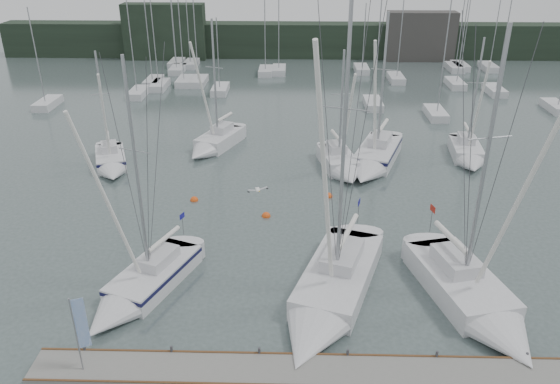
{
  "coord_description": "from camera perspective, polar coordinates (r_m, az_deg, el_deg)",
  "views": [
    {
      "loc": [
        -0.54,
        -23.12,
        17.74
      ],
      "look_at": [
        -1.3,
        5.0,
        4.18
      ],
      "focal_mm": 35.0,
      "sensor_mm": 36.0,
      "label": 1
    }
  ],
  "objects": [
    {
      "name": "sailboat_near_left",
      "position": [
        30.24,
        -14.74,
        -9.93
      ],
      "size": [
        5.5,
        8.76,
        13.56
      ],
      "rotation": [
        0.0,
        0.0,
        -0.38
      ],
      "color": "silver",
      "rests_on": "ground"
    },
    {
      "name": "buoy_a",
      "position": [
        37.44,
        -1.46,
        -2.55
      ],
      "size": [
        0.61,
        0.61,
        0.61
      ],
      "primitive_type": "sphere",
      "color": "#DF4C13",
      "rests_on": "ground"
    },
    {
      "name": "sailboat_mid_e",
      "position": [
        48.74,
        19.07,
        3.61
      ],
      "size": [
        3.06,
        6.92,
        10.88
      ],
      "rotation": [
        0.0,
        0.0,
        -0.11
      ],
      "color": "silver",
      "rests_on": "ground"
    },
    {
      "name": "sailboat_near_right",
      "position": [
        29.84,
        20.16,
        -11.16
      ],
      "size": [
        5.56,
        10.46,
        15.33
      ],
      "rotation": [
        0.0,
        0.0,
        0.25
      ],
      "color": "silver",
      "rests_on": "ground"
    },
    {
      "name": "far_building_left",
      "position": [
        86.47,
        -11.94,
        16.08
      ],
      "size": [
        12.0,
        3.0,
        8.0
      ],
      "primitive_type": "cube",
      "color": "black",
      "rests_on": "ground"
    },
    {
      "name": "far_treeline",
      "position": [
        86.48,
        1.96,
        15.58
      ],
      "size": [
        90.0,
        4.0,
        5.0
      ],
      "primitive_type": "cube",
      "color": "black",
      "rests_on": "ground"
    },
    {
      "name": "mast_forest",
      "position": [
        70.95,
        2.36,
        11.64
      ],
      "size": [
        57.45,
        27.5,
        14.39
      ],
      "color": "silver",
      "rests_on": "ground"
    },
    {
      "name": "seagull",
      "position": [
        24.22,
        -2.34,
        0.25
      ],
      "size": [
        0.87,
        0.49,
        0.18
      ],
      "rotation": [
        0.0,
        0.0,
        0.43
      ],
      "color": "white",
      "rests_on": "ground"
    },
    {
      "name": "ground",
      "position": [
        29.15,
        2.35,
        -11.77
      ],
      "size": [
        160.0,
        160.0,
        0.0
      ],
      "primitive_type": "plane",
      "color": "#445351",
      "rests_on": "ground"
    },
    {
      "name": "dock",
      "position": [
        25.23,
        2.47,
        -18.34
      ],
      "size": [
        24.0,
        2.0,
        0.4
      ],
      "primitive_type": "cube",
      "color": "slate",
      "rests_on": "ground"
    },
    {
      "name": "sailboat_near_center",
      "position": [
        28.51,
        4.87,
        -11.38
      ],
      "size": [
        6.79,
        11.94,
        17.42
      ],
      "rotation": [
        0.0,
        0.0,
        -0.33
      ],
      "color": "silver",
      "rests_on": "ground"
    },
    {
      "name": "buoy_c",
      "position": [
        40.08,
        -8.95,
        -0.87
      ],
      "size": [
        0.59,
        0.59,
        0.59
      ],
      "primitive_type": "sphere",
      "color": "#DF4C13",
      "rests_on": "ground"
    },
    {
      "name": "buoy_b",
      "position": [
        40.31,
        5.1,
        -0.48
      ],
      "size": [
        0.6,
        0.6,
        0.6
      ],
      "primitive_type": "sphere",
      "color": "#DF4C13",
      "rests_on": "ground"
    },
    {
      "name": "sailboat_mid_d",
      "position": [
        45.5,
        9.75,
        3.3
      ],
      "size": [
        5.89,
        9.79,
        13.14
      ],
      "rotation": [
        0.0,
        0.0,
        -0.35
      ],
      "color": "silver",
      "rests_on": "ground"
    },
    {
      "name": "dock_banner",
      "position": [
        25.11,
        -20.22,
        -13.15
      ],
      "size": [
        0.54,
        0.26,
        3.77
      ],
      "rotation": [
        0.0,
        0.0,
        0.4
      ],
      "color": "#96989E",
      "rests_on": "dock"
    },
    {
      "name": "sailboat_mid_a",
      "position": [
        46.56,
        -17.22,
        2.87
      ],
      "size": [
        4.31,
        6.84,
        10.2
      ],
      "rotation": [
        0.0,
        0.0,
        0.34
      ],
      "color": "silver",
      "rests_on": "ground"
    },
    {
      "name": "far_building_right",
      "position": [
        86.35,
        14.47,
        15.48
      ],
      "size": [
        10.0,
        3.0,
        7.0
      ],
      "primitive_type": "cube",
      "color": "#3D3A38",
      "rests_on": "ground"
    },
    {
      "name": "sailboat_mid_b",
      "position": [
        48.86,
        -7.1,
        4.96
      ],
      "size": [
        5.04,
        7.67,
        11.97
      ],
      "rotation": [
        0.0,
        0.0,
        -0.39
      ],
      "color": "silver",
      "rests_on": "ground"
    },
    {
      "name": "sailboat_mid_c",
      "position": [
        44.18,
        6.46,
        2.7
      ],
      "size": [
        3.68,
        7.0,
        10.4
      ],
      "rotation": [
        0.0,
        0.0,
        0.2
      ],
      "color": "silver",
      "rests_on": "ground"
    }
  ]
}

